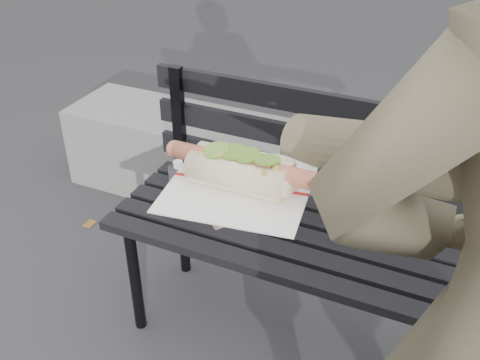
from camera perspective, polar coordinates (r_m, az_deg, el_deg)
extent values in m
cylinder|color=black|center=(2.02, -10.60, -9.90)|extent=(0.04, 0.04, 0.45)
cylinder|color=black|center=(2.24, -5.80, -4.64)|extent=(0.04, 0.04, 0.45)
cube|color=black|center=(1.63, 8.58, -10.56)|extent=(1.50, 0.07, 0.03)
cube|color=black|center=(1.70, 9.48, -8.64)|extent=(1.50, 0.07, 0.03)
cube|color=black|center=(1.77, 10.32, -6.87)|extent=(1.50, 0.07, 0.03)
cube|color=black|center=(1.83, 11.08, -5.22)|extent=(1.50, 0.07, 0.03)
cube|color=black|center=(1.91, 11.78, -3.70)|extent=(1.50, 0.07, 0.03)
cube|color=black|center=(2.02, -6.21, 5.81)|extent=(0.04, 0.03, 0.42)
cube|color=black|center=(1.87, 12.36, -0.61)|extent=(1.50, 0.02, 0.08)
cube|color=black|center=(1.81, 12.84, 2.85)|extent=(1.50, 0.02, 0.08)
cube|color=black|center=(1.75, 13.35, 6.55)|extent=(1.50, 0.02, 0.08)
cylinder|color=white|center=(1.80, -6.12, -1.25)|extent=(0.06, 0.06, 0.19)
cylinder|color=white|center=(1.74, -6.32, 1.61)|extent=(0.03, 0.03, 0.02)
cube|color=slate|center=(2.75, -5.04, 2.51)|extent=(1.20, 0.40, 0.40)
cylinder|color=#4F4A34|center=(0.76, 21.37, 1.24)|extent=(0.51, 0.23, 0.19)
cylinder|color=#D8A384|center=(0.77, 3.03, -1.56)|extent=(0.09, 0.08, 0.07)
ellipsoid|color=#D8A384|center=(0.78, 0.00, -1.56)|extent=(0.10, 0.12, 0.03)
cylinder|color=#D8A384|center=(0.77, -4.64, -1.62)|extent=(0.06, 0.02, 0.02)
cylinder|color=#D8A384|center=(0.79, -3.95, -0.88)|extent=(0.06, 0.02, 0.02)
cylinder|color=#D8A384|center=(0.80, -3.28, -0.16)|extent=(0.06, 0.02, 0.02)
cylinder|color=#D8A384|center=(0.82, -2.64, 0.53)|extent=(0.06, 0.02, 0.02)
cylinder|color=#D8A384|center=(0.73, -1.08, -3.81)|extent=(0.04, 0.05, 0.02)
cube|color=white|center=(0.77, 0.00, -0.50)|extent=(0.21, 0.21, 0.00)
cube|color=#B21E1E|center=(0.77, 0.00, -0.40)|extent=(0.19, 0.03, 0.00)
cylinder|color=#C7684C|center=(0.75, 0.00, 1.61)|extent=(0.20, 0.02, 0.02)
sphere|color=#C7684C|center=(0.79, -6.63, 3.15)|extent=(0.02, 0.02, 0.02)
sphere|color=#C7684C|center=(0.72, 7.27, -0.10)|extent=(0.03, 0.02, 0.02)
sphere|color=#9E6B2D|center=(0.72, 3.67, 1.03)|extent=(0.01, 0.01, 0.01)
sphere|color=#9E6B2D|center=(0.75, -1.84, 2.57)|extent=(0.01, 0.01, 0.01)
sphere|color=#9E6B2D|center=(0.72, 3.77, 1.26)|extent=(0.01, 0.01, 0.01)
sphere|color=#9E6B2D|center=(0.75, 2.41, 1.71)|extent=(0.01, 0.01, 0.01)
sphere|color=#9E6B2D|center=(0.73, 3.03, 1.28)|extent=(0.01, 0.01, 0.01)
sphere|color=#9E6B2D|center=(0.77, -3.88, 2.68)|extent=(0.01, 0.01, 0.01)
sphere|color=#9E6B2D|center=(0.72, 2.12, 0.80)|extent=(0.01, 0.01, 0.01)
sphere|color=#9E6B2D|center=(0.77, -3.44, 2.65)|extent=(0.01, 0.01, 0.01)
sphere|color=#9E6B2D|center=(0.76, -4.30, 2.40)|extent=(0.01, 0.01, 0.01)
sphere|color=#9E6B2D|center=(0.77, -2.90, 2.89)|extent=(0.01, 0.01, 0.01)
sphere|color=#9E6B2D|center=(0.71, 2.55, 0.62)|extent=(0.01, 0.01, 0.01)
sphere|color=#9E6B2D|center=(0.74, 2.08, 2.31)|extent=(0.01, 0.01, 0.01)
sphere|color=#9E6B2D|center=(0.76, 0.62, 2.80)|extent=(0.01, 0.01, 0.01)
sphere|color=#9E6B2D|center=(0.75, -1.97, 2.43)|extent=(0.01, 0.01, 0.01)
sphere|color=#9E6B2D|center=(0.76, 0.61, 2.67)|extent=(0.01, 0.01, 0.01)
sphere|color=#9E6B2D|center=(0.75, -2.13, 2.00)|extent=(0.01, 0.01, 0.01)
sphere|color=#9E6B2D|center=(0.72, 3.75, 1.33)|extent=(0.01, 0.01, 0.01)
sphere|color=#9E6B2D|center=(0.75, 0.79, 2.51)|extent=(0.01, 0.01, 0.01)
sphere|color=#9E6B2D|center=(0.76, -4.31, 2.23)|extent=(0.01, 0.01, 0.01)
sphere|color=#9E6B2D|center=(0.74, 1.19, 1.59)|extent=(0.01, 0.01, 0.01)
sphere|color=#9E6B2D|center=(0.74, -0.16, 1.37)|extent=(0.01, 0.01, 0.01)
sphere|color=#9E6B2D|center=(0.77, -1.33, 3.44)|extent=(0.01, 0.01, 0.01)
cylinder|color=olive|center=(0.75, -2.42, 3.04)|extent=(0.04, 0.04, 0.01)
cylinder|color=olive|center=(0.75, -0.72, 2.89)|extent=(0.04, 0.04, 0.01)
cylinder|color=olive|center=(0.74, 0.73, 2.58)|extent=(0.04, 0.04, 0.01)
cylinder|color=olive|center=(0.73, 2.74, 2.10)|extent=(0.04, 0.04, 0.01)
cube|color=brown|center=(2.70, -15.03, -4.31)|extent=(0.04, 0.06, 0.00)
cube|color=brown|center=(3.20, 1.45, 3.15)|extent=(0.05, 0.03, 0.00)
cube|color=brown|center=(2.14, 16.66, -16.32)|extent=(0.05, 0.07, 0.00)
cube|color=brown|center=(3.45, -14.86, 4.31)|extent=(0.07, 0.06, 0.00)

